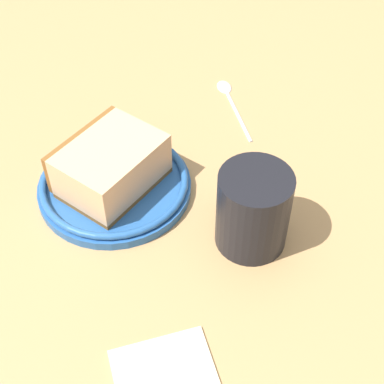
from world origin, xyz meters
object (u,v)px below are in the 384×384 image
at_px(tea_mug, 252,209).
at_px(cake_slice, 110,165).
at_px(small_plate, 115,185).
at_px(teaspoon, 229,95).

bearing_deg(tea_mug, cake_slice, -140.62).
xyz_separation_m(small_plate, teaspoon, (-0.10, 0.21, -0.01)).
relative_size(small_plate, teaspoon, 1.33).
distance_m(small_plate, tea_mug, 0.17).
distance_m(small_plate, teaspoon, 0.23).
distance_m(cake_slice, teaspoon, 0.23).
bearing_deg(tea_mug, teaspoon, 156.88).
relative_size(cake_slice, teaspoon, 1.06).
relative_size(small_plate, tea_mug, 1.75).
bearing_deg(small_plate, teaspoon, 115.59).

